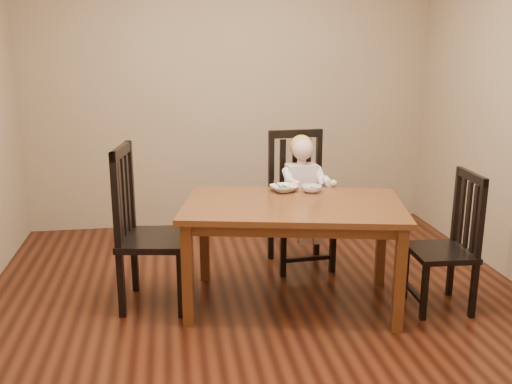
{
  "coord_description": "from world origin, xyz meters",
  "views": [
    {
      "loc": [
        -0.61,
        -3.63,
        1.8
      ],
      "look_at": [
        -0.01,
        0.25,
        0.78
      ],
      "focal_mm": 40.0,
      "sensor_mm": 36.0,
      "label": 1
    }
  ],
  "objects": [
    {
      "name": "room",
      "position": [
        0.0,
        0.0,
        1.35
      ],
      "size": [
        4.01,
        4.01,
        2.71
      ],
      "color": "#481E0F",
      "rests_on": "ground"
    },
    {
      "name": "dining_table",
      "position": [
        0.21,
        0.04,
        0.66
      ],
      "size": [
        1.64,
        1.19,
        0.75
      ],
      "rotation": [
        0.0,
        0.0,
        -0.21
      ],
      "color": "#4D2E12",
      "rests_on": "room"
    },
    {
      "name": "chair_child",
      "position": [
        0.43,
        0.79,
        0.53
      ],
      "size": [
        0.51,
        0.49,
        1.11
      ],
      "rotation": [
        0.0,
        0.0,
        3.22
      ],
      "color": "black",
      "rests_on": "room"
    },
    {
      "name": "chair_left",
      "position": [
        -0.79,
        0.19,
        0.55
      ],
      "size": [
        0.54,
        0.56,
        1.14
      ],
      "rotation": [
        0.0,
        0.0,
        -1.73
      ],
      "color": "black",
      "rests_on": "room"
    },
    {
      "name": "chair_right",
      "position": [
        1.26,
        -0.18,
        0.46
      ],
      "size": [
        0.42,
        0.44,
        0.97
      ],
      "rotation": [
        0.0,
        0.0,
        1.52
      ],
      "color": "black",
      "rests_on": "room"
    },
    {
      "name": "toddler",
      "position": [
        0.44,
        0.74,
        0.68
      ],
      "size": [
        0.36,
        0.43,
        0.56
      ],
      "primitive_type": null,
      "rotation": [
        0.0,
        0.0,
        3.22
      ],
      "color": "beige",
      "rests_on": "chair_child"
    },
    {
      "name": "bowl_peas",
      "position": [
        0.21,
        0.35,
        0.77
      ],
      "size": [
        0.24,
        0.24,
        0.05
      ],
      "primitive_type": "imported",
      "rotation": [
        0.0,
        0.0,
        0.29
      ],
      "color": "silver",
      "rests_on": "dining_table"
    },
    {
      "name": "bowl_veg",
      "position": [
        0.41,
        0.31,
        0.77
      ],
      "size": [
        0.19,
        0.19,
        0.05
      ],
      "primitive_type": "imported",
      "rotation": [
        0.0,
        0.0,
        -0.29
      ],
      "color": "silver",
      "rests_on": "dining_table"
    },
    {
      "name": "fork",
      "position": [
        0.17,
        0.34,
        0.79
      ],
      "size": [
        0.06,
        0.12,
        0.05
      ],
      "rotation": [
        0.0,
        0.0,
        0.39
      ],
      "color": "silver",
      "rests_on": "bowl_peas"
    }
  ]
}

